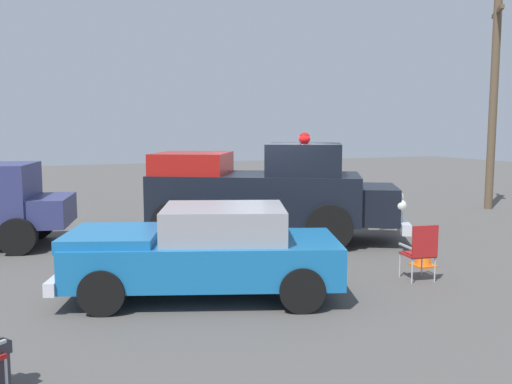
% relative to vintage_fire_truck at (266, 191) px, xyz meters
% --- Properties ---
extents(ground_plane, '(60.00, 60.00, 0.00)m').
position_rel_vintage_fire_truck_xyz_m(ground_plane, '(0.21, -0.40, -1.20)').
color(ground_plane, '#514F4C').
extents(vintage_fire_truck, '(6.25, 4.83, 2.59)m').
position_rel_vintage_fire_truck_xyz_m(vintage_fire_truck, '(0.00, 0.00, 0.00)').
color(vintage_fire_truck, black).
rests_on(vintage_fire_truck, ground).
extents(classic_hot_rod, '(4.73, 3.24, 1.46)m').
position_rel_vintage_fire_truck_xyz_m(classic_hot_rod, '(-2.73, -3.73, -0.45)').
color(classic_hot_rod, black).
rests_on(classic_hot_rod, ground).
extents(lawn_chair_by_car, '(0.59, 0.60, 1.02)m').
position_rel_vintage_fire_truck_xyz_m(lawn_chair_by_car, '(3.64, 0.05, -0.61)').
color(lawn_chair_by_car, '#B7BABF').
rests_on(lawn_chair_by_car, ground).
extents(lawn_chair_spare, '(0.58, 0.57, 1.02)m').
position_rel_vintage_fire_truck_xyz_m(lawn_chair_spare, '(1.07, -4.38, -0.61)').
color(lawn_chair_spare, '#B7BABF').
rests_on(lawn_chair_spare, ground).
extents(utility_pole, '(1.12, 1.43, 7.01)m').
position_rel_vintage_fire_truck_xyz_m(utility_pole, '(8.95, 1.84, 2.45)').
color(utility_pole, brown).
rests_on(utility_pole, ground).
extents(traffic_cone, '(0.40, 0.40, 0.64)m').
position_rel_vintage_fire_truck_xyz_m(traffic_cone, '(1.84, -3.53, -0.89)').
color(traffic_cone, orange).
rests_on(traffic_cone, ground).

